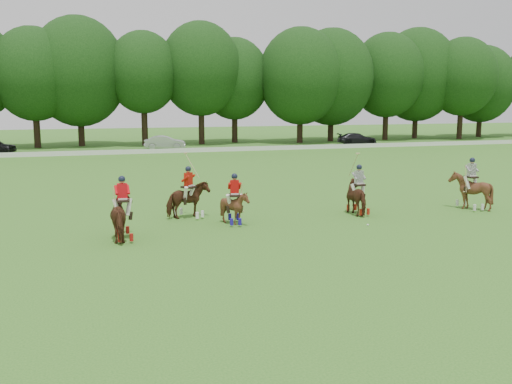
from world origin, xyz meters
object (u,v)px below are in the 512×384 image
object	(u,v)px
car_mid	(165,142)
polo_red_a	(123,217)
polo_red_c	(235,207)
polo_red_b	(189,200)
polo_ball	(368,225)
polo_stripe_b	(470,190)
car_right	(357,139)
polo_stripe_a	(358,196)

from	to	relation	value
car_mid	polo_red_a	bearing A→B (deg)	179.07
car_mid	polo_red_c	bearing A→B (deg)	-174.34
polo_red_b	polo_ball	distance (m)	7.87
polo_red_c	polo_red_a	bearing A→B (deg)	-163.89
polo_red_b	polo_stripe_b	world-z (taller)	polo_red_b
car_mid	polo_red_a	world-z (taller)	polo_red_a
car_right	polo_stripe_b	distance (m)	40.40
car_mid	polo_stripe_a	distance (m)	37.70
polo_red_c	polo_ball	bearing A→B (deg)	-20.39
polo_stripe_b	polo_red_b	bearing A→B (deg)	171.63
polo_red_a	polo_red_c	xyz separation A→B (m)	(4.69, 1.36, -0.12)
polo_red_a	polo_red_c	distance (m)	4.89
car_right	polo_red_a	xyz separation A→B (m)	(-29.88, -39.31, 0.23)
polo_red_b	polo_stripe_b	xyz separation A→B (m)	(13.29, -1.95, 0.09)
car_right	polo_ball	distance (m)	44.62
polo_red_b	polo_stripe_a	world-z (taller)	polo_red_b
car_mid	car_right	bearing A→B (deg)	-80.51
polo_red_a	polo_red_b	size ratio (longest dim) A/B	0.85
polo_ball	polo_red_b	bearing A→B (deg)	151.06
car_mid	polo_stripe_a	xyz separation A→B (m)	(3.46, -37.54, 0.12)
polo_ball	polo_stripe_a	bearing A→B (deg)	72.18
polo_red_b	polo_stripe_a	bearing A→B (deg)	-10.61
car_right	polo_red_a	world-z (taller)	polo_red_a
car_right	car_mid	bearing A→B (deg)	102.03
car_mid	polo_ball	world-z (taller)	car_mid
car_mid	car_right	world-z (taller)	car_mid
polo_red_a	polo_red_c	bearing A→B (deg)	16.11
car_mid	polo_ball	xyz separation A→B (m)	(2.70, -39.91, -0.67)
polo_stripe_a	polo_stripe_b	size ratio (longest dim) A/B	1.14
polo_red_a	car_right	bearing A→B (deg)	52.76
car_right	polo_red_c	bearing A→B (deg)	158.47
polo_red_a	polo_ball	bearing A→B (deg)	-3.41
polo_red_c	car_mid	bearing A→B (deg)	86.18
car_right	polo_stripe_a	distance (m)	42.16
polo_stripe_b	polo_ball	size ratio (longest dim) A/B	27.72
polo_red_b	car_right	bearing A→B (deg)	53.43
car_mid	polo_stripe_b	world-z (taller)	polo_stripe_b
polo_red_c	polo_stripe_a	size ratio (longest dim) A/B	0.76
car_mid	polo_red_c	size ratio (longest dim) A/B	1.99
car_mid	polo_red_c	distance (m)	38.04
polo_red_b	polo_stripe_b	bearing A→B (deg)	-8.37
polo_stripe_b	polo_ball	xyz separation A→B (m)	(-6.44, -1.83, -0.88)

